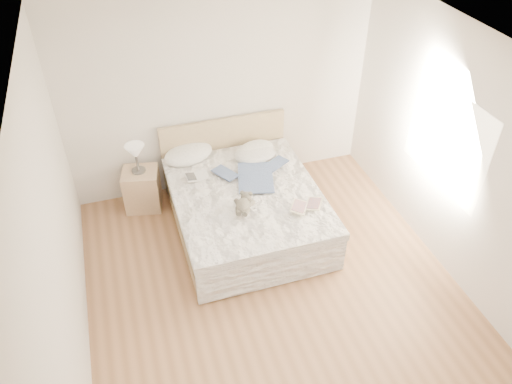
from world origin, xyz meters
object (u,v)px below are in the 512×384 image
bed (245,207)px  photo_book (197,177)px  teddy_bear (243,209)px  nightstand (142,189)px  table_lamp (136,153)px  childrens_book (306,206)px

bed → photo_book: 0.70m
bed → teddy_bear: bearing=-108.6°
bed → nightstand: 1.40m
nightstand → bed: bearing=-33.5°
teddy_bear → table_lamp: bearing=154.7°
photo_book → childrens_book: 1.43m
nightstand → teddy_bear: teddy_bear is taller
table_lamp → nightstand: bearing=-79.1°
nightstand → childrens_book: 2.23m
photo_book → childrens_book: size_ratio=0.79×
bed → childrens_book: size_ratio=5.81×
table_lamp → photo_book: table_lamp is taller
photo_book → bed: bearing=-38.5°
childrens_book → teddy_bear: bearing=-156.8°
nightstand → table_lamp: size_ratio=1.44×
photo_book → table_lamp: bearing=143.8°
bed → teddy_bear: (-0.15, -0.43, 0.34)m
table_lamp → teddy_bear: size_ratio=1.31×
table_lamp → childrens_book: (1.74, -1.36, -0.21)m
teddy_bear → nightstand: bearing=155.0°
photo_book → childrens_book: (1.08, -0.93, 0.00)m
nightstand → photo_book: (0.66, -0.41, 0.35)m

